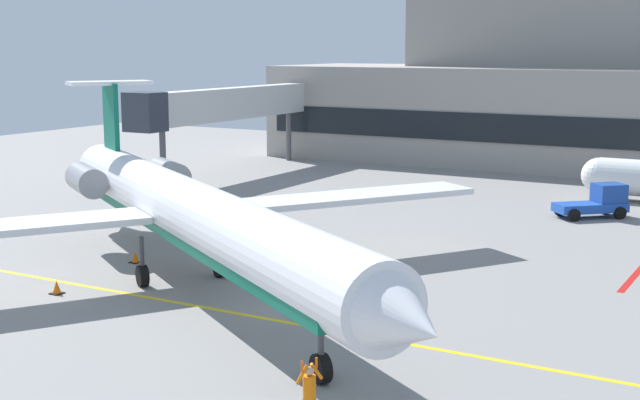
# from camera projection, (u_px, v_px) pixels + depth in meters

# --- Properties ---
(ground) EXTENTS (120.00, 120.00, 0.11)m
(ground) POSITION_uv_depth(u_px,v_px,m) (241.00, 315.00, 32.71)
(ground) COLOR gray
(terminal_building) EXTENTS (57.06, 14.79, 18.58)m
(terminal_building) POSITION_uv_depth(u_px,v_px,m) (616.00, 77.00, 70.79)
(terminal_building) COLOR gray
(terminal_building) RESTS_ON ground
(jet_bridge_west) EXTENTS (2.40, 20.80, 6.64)m
(jet_bridge_west) POSITION_uv_depth(u_px,v_px,m) (221.00, 105.00, 67.10)
(jet_bridge_west) COLOR silver
(jet_bridge_west) RESTS_ON ground
(regional_jet) EXTENTS (30.39, 26.01, 7.94)m
(regional_jet) POSITION_uv_depth(u_px,v_px,m) (187.00, 212.00, 35.86)
(regional_jet) COLOR white
(regional_jet) RESTS_ON ground
(baggage_tug) EXTENTS (4.06, 3.93, 1.93)m
(baggage_tug) POSITION_uv_depth(u_px,v_px,m) (598.00, 202.00, 50.90)
(baggage_tug) COLOR #1E4CB2
(baggage_tug) RESTS_ON ground
(fuel_tank) EXTENTS (6.75, 2.38, 2.66)m
(fuel_tank) POSITION_uv_depth(u_px,v_px,m) (635.00, 178.00, 56.00)
(fuel_tank) COLOR white
(fuel_tank) RESTS_ON ground
(marshaller) EXTENTS (0.44, 0.79, 1.93)m
(marshaller) POSITION_uv_depth(u_px,v_px,m) (309.00, 395.00, 22.61)
(marshaller) COLOR #191E33
(marshaller) RESTS_ON ground
(safety_cone_alpha) EXTENTS (0.47, 0.47, 0.55)m
(safety_cone_alpha) POSITION_uv_depth(u_px,v_px,m) (135.00, 257.00, 40.36)
(safety_cone_alpha) COLOR orange
(safety_cone_alpha) RESTS_ON ground
(safety_cone_charlie) EXTENTS (0.47, 0.47, 0.55)m
(safety_cone_charlie) POSITION_uv_depth(u_px,v_px,m) (57.00, 288.00, 35.31)
(safety_cone_charlie) COLOR orange
(safety_cone_charlie) RESTS_ON ground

